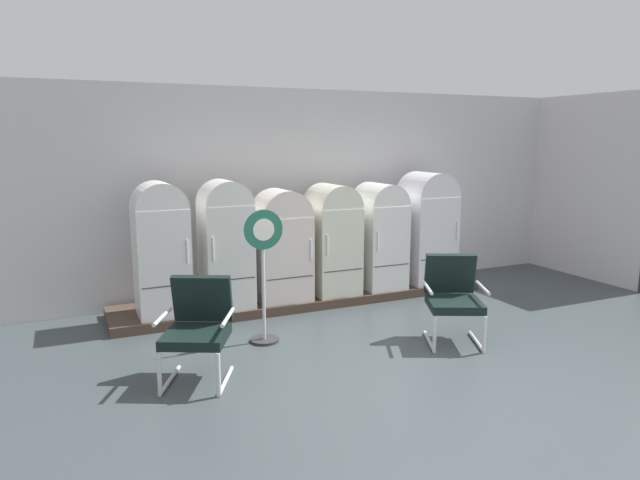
% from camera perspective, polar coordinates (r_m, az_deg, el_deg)
% --- Properties ---
extents(ground, '(12.00, 10.00, 0.05)m').
position_cam_1_polar(ground, '(5.36, 11.81, -14.65)').
color(ground, '#373F43').
extents(back_wall, '(11.76, 0.12, 2.89)m').
position_cam_1_polar(back_wall, '(8.13, -3.21, 4.88)').
color(back_wall, silver).
rests_on(back_wall, ground).
extents(side_wall_right, '(0.16, 2.20, 2.89)m').
position_cam_1_polar(side_wall_right, '(9.94, 25.60, 4.73)').
color(side_wall_right, silver).
rests_on(side_wall_right, ground).
extents(display_plinth, '(5.15, 0.95, 0.12)m').
position_cam_1_polar(display_plinth, '(7.81, -1.41, -5.77)').
color(display_plinth, '#45352B').
rests_on(display_plinth, ground).
extents(refrigerator_0, '(0.61, 0.66, 1.59)m').
position_cam_1_polar(refrigerator_0, '(6.98, -15.71, -0.44)').
color(refrigerator_0, white).
rests_on(refrigerator_0, display_plinth).
extents(refrigerator_1, '(0.59, 0.61, 1.59)m').
position_cam_1_polar(refrigerator_1, '(7.11, -9.46, -0.00)').
color(refrigerator_1, white).
rests_on(refrigerator_1, display_plinth).
extents(refrigerator_2, '(0.68, 0.61, 1.45)m').
position_cam_1_polar(refrigerator_2, '(7.35, -3.88, -0.23)').
color(refrigerator_2, silver).
rests_on(refrigerator_2, display_plinth).
extents(refrigerator_3, '(0.61, 0.72, 1.48)m').
position_cam_1_polar(refrigerator_3, '(7.69, 1.22, 0.44)').
color(refrigerator_3, silver).
rests_on(refrigerator_3, display_plinth).
extents(refrigerator_4, '(0.59, 0.72, 1.47)m').
position_cam_1_polar(refrigerator_4, '(8.03, 5.97, 0.78)').
color(refrigerator_4, white).
rests_on(refrigerator_4, display_plinth).
extents(refrigerator_5, '(0.69, 0.70, 1.61)m').
position_cam_1_polar(refrigerator_5, '(8.44, 10.67, 1.58)').
color(refrigerator_5, white).
rests_on(refrigerator_5, display_plinth).
extents(armchair_left, '(0.80, 0.85, 0.95)m').
position_cam_1_polar(armchair_left, '(5.37, -12.16, -8.31)').
color(armchair_left, silver).
rests_on(armchair_left, ground).
extents(armchair_right, '(0.80, 0.84, 0.95)m').
position_cam_1_polar(armchair_right, '(6.39, 13.22, -5.36)').
color(armchair_right, silver).
rests_on(armchair_right, ground).
extents(sign_stand, '(0.43, 0.32, 1.47)m').
position_cam_1_polar(sign_stand, '(6.16, -5.67, -4.06)').
color(sign_stand, '#2D2D30').
rests_on(sign_stand, ground).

